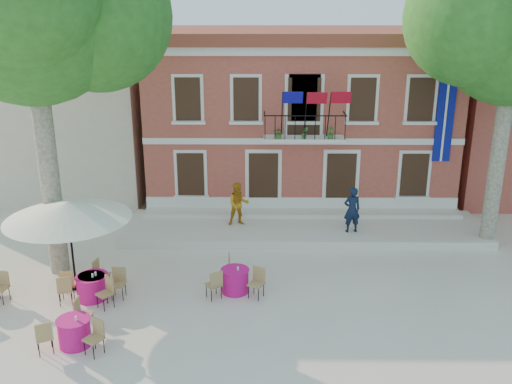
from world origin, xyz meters
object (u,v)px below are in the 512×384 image
at_px(patio_umbrella, 68,211).
at_px(cafe_table_4, 235,279).
at_px(cafe_table_1, 74,331).
at_px(pedestrian_orange, 238,204).
at_px(cafe_table_3, 94,285).
at_px(plane_tree_west, 29,8).
at_px(pedestrian_navy, 352,210).
at_px(cafe_table_0, 91,287).

relative_size(patio_umbrella, cafe_table_4, 2.06).
bearing_deg(cafe_table_1, pedestrian_orange, 62.99).
xyz_separation_m(pedestrian_orange, cafe_table_3, (-4.23, -5.34, -0.74)).
height_order(plane_tree_west, cafe_table_1, plane_tree_west).
distance_m(patio_umbrella, cafe_table_1, 4.06).
xyz_separation_m(pedestrian_navy, cafe_table_0, (-8.61, -4.77, -0.76)).
bearing_deg(pedestrian_navy, cafe_table_4, 34.28).
relative_size(plane_tree_west, pedestrian_navy, 6.44).
relative_size(cafe_table_1, cafe_table_4, 1.00).
relative_size(pedestrian_navy, cafe_table_4, 0.95).
bearing_deg(plane_tree_west, pedestrian_navy, 15.45).
relative_size(pedestrian_navy, cafe_table_3, 0.92).
bearing_deg(cafe_table_1, patio_umbrella, 107.18).
height_order(plane_tree_west, pedestrian_navy, plane_tree_west).
bearing_deg(cafe_table_0, patio_umbrella, 131.91).
bearing_deg(cafe_table_1, plane_tree_west, 113.16).
bearing_deg(cafe_table_1, cafe_table_0, 96.09).
distance_m(plane_tree_west, cafe_table_1, 9.35).
bearing_deg(patio_umbrella, pedestrian_orange, 42.45).
bearing_deg(cafe_table_1, pedestrian_navy, 40.84).
height_order(patio_umbrella, cafe_table_3, patio_umbrella).
height_order(pedestrian_orange, cafe_table_4, pedestrian_orange).
distance_m(patio_umbrella, cafe_table_0, 2.43).
distance_m(pedestrian_orange, cafe_table_1, 8.90).
height_order(pedestrian_navy, cafe_table_1, pedestrian_navy).
distance_m(patio_umbrella, cafe_table_3, 2.42).
bearing_deg(cafe_table_3, cafe_table_4, 5.40).
relative_size(cafe_table_0, cafe_table_4, 0.98).
distance_m(pedestrian_navy, cafe_table_0, 9.88).
distance_m(plane_tree_west, cafe_table_3, 8.42).
height_order(pedestrian_navy, pedestrian_orange, pedestrian_navy).
height_order(plane_tree_west, cafe_table_4, plane_tree_west).
height_order(plane_tree_west, cafe_table_3, plane_tree_west).
xyz_separation_m(cafe_table_0, cafe_table_1, (0.26, -2.45, 0.00)).
height_order(patio_umbrella, cafe_table_1, patio_umbrella).
relative_size(pedestrian_navy, cafe_table_0, 0.97).
xyz_separation_m(cafe_table_1, cafe_table_4, (4.10, 2.96, 0.00)).
xyz_separation_m(plane_tree_west, patio_umbrella, (0.86, -1.10, -5.89)).
bearing_deg(cafe_table_4, cafe_table_1, -144.17).
bearing_deg(plane_tree_west, patio_umbrella, -52.03).
height_order(cafe_table_1, cafe_table_3, same).
xyz_separation_m(patio_umbrella, cafe_table_1, (1.02, -3.29, -2.15)).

